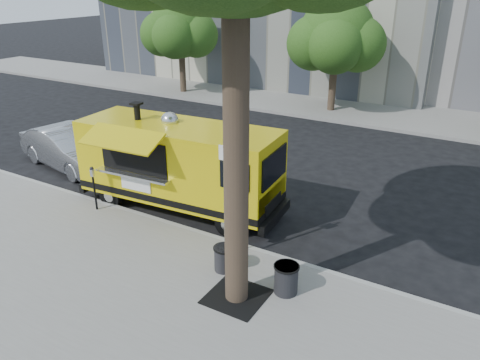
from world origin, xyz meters
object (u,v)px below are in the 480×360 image
object	(u,v)px
far_tree_b	(336,35)
sedan	(69,148)
parking_meter	(94,183)
far_tree_a	(180,27)
trash_bin_right	(286,278)
food_truck	(178,164)
trash_bin_left	(224,258)
sign_post	(225,192)

from	to	relation	value
far_tree_b	sedan	size ratio (longest dim) A/B	1.24
parking_meter	far_tree_a	bearing A→B (deg)	117.15
far_tree_b	trash_bin_right	distance (m)	15.82
far_tree_a	far_tree_b	distance (m)	9.01
food_truck	trash_bin_left	distance (m)	3.84
far_tree_a	sign_post	bearing A→B (deg)	-50.17
far_tree_a	food_truck	bearing A→B (deg)	-53.82
sedan	trash_bin_right	distance (m)	10.39
far_tree_b	parking_meter	xyz separation A→B (m)	(-2.00, -14.05, -2.85)
far_tree_b	trash_bin_left	world-z (taller)	far_tree_b
trash_bin_left	trash_bin_right	size ratio (longest dim) A/B	0.89
parking_meter	sedan	world-z (taller)	parking_meter
far_tree_a	trash_bin_right	xyz separation A→B (m)	(13.42, -14.42, -3.27)
sign_post	parking_meter	size ratio (longest dim) A/B	2.25
far_tree_a	sedan	distance (m)	12.37
parking_meter	sign_post	bearing A→B (deg)	-2.52
food_truck	sign_post	bearing A→B (deg)	-36.85
sedan	trash_bin_left	distance (m)	8.87
far_tree_a	trash_bin_left	world-z (taller)	far_tree_a
far_tree_a	sign_post	distance (m)	18.14
far_tree_b	food_truck	world-z (taller)	far_tree_b
sign_post	sedan	size ratio (longest dim) A/B	0.68
far_tree_b	sign_post	xyz separation A→B (m)	(2.55, -14.25, -1.98)
food_truck	sedan	xyz separation A→B (m)	(-5.41, 0.66, -0.70)
far_tree_b	sign_post	bearing A→B (deg)	-79.85
sign_post	trash_bin_right	distance (m)	2.38
trash_bin_left	sedan	bearing A→B (deg)	160.88
sedan	parking_meter	bearing A→B (deg)	-110.86
parking_meter	food_truck	world-z (taller)	food_truck
parking_meter	food_truck	distance (m)	2.45
far_tree_b	parking_meter	world-z (taller)	far_tree_b
food_truck	sedan	size ratio (longest dim) A/B	1.43
parking_meter	trash_bin_right	world-z (taller)	parking_meter
far_tree_a	parking_meter	world-z (taller)	far_tree_a
trash_bin_right	far_tree_b	bearing A→B (deg)	106.62
far_tree_a	far_tree_b	bearing A→B (deg)	2.54
far_tree_a	food_truck	distance (m)	15.21
sign_post	sedan	distance (m)	8.50
far_tree_a	far_tree_b	xyz separation A→B (m)	(9.00, 0.40, 0.06)
sign_post	food_truck	bearing A→B (deg)	147.32
sign_post	food_truck	xyz separation A→B (m)	(-2.68, 1.72, -0.42)
far_tree_b	sign_post	world-z (taller)	far_tree_b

